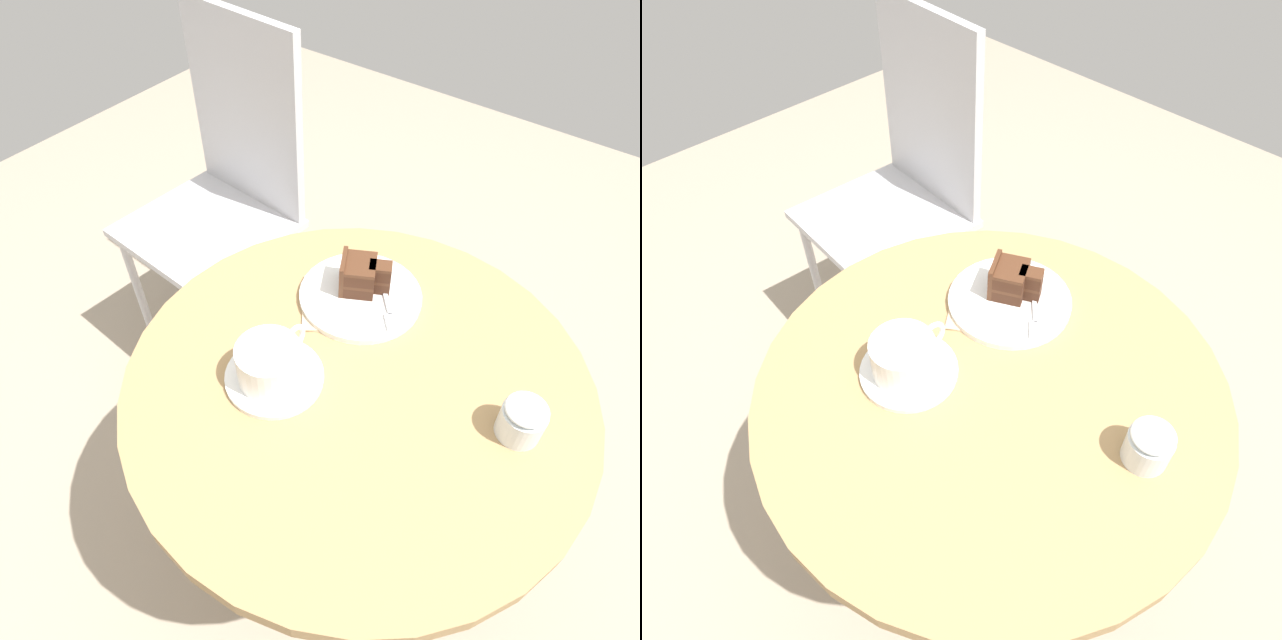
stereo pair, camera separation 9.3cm
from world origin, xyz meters
TOP-DOWN VIEW (x-y plane):
  - ground_plane at (0.00, 0.00)m, footprint 4.40×4.40m
  - cafe_table at (0.00, 0.00)m, footprint 0.75×0.75m
  - saucer at (-0.08, 0.10)m, footprint 0.16×0.16m
  - coffee_cup at (-0.08, 0.11)m, footprint 0.14×0.10m
  - teaspoon at (-0.08, 0.15)m, footprint 0.09×0.05m
  - cake_plate at (0.15, 0.10)m, footprint 0.22×0.22m
  - cake_slice at (0.16, 0.11)m, footprint 0.09×0.10m
  - fork at (0.15, 0.04)m, footprint 0.12×0.11m
  - napkin at (0.12, 0.11)m, footprint 0.20×0.21m
  - cafe_chair at (0.39, 0.67)m, footprint 0.40×0.40m
  - sugar_pot at (0.06, -0.24)m, footprint 0.07×0.07m

SIDE VIEW (x-z plane):
  - ground_plane at x=0.00m, z-range -0.01..0.00m
  - cafe_chair at x=0.39m, z-range 0.08..1.04m
  - cafe_table at x=0.00m, z-range 0.23..0.91m
  - napkin at x=0.12m, z-range 0.68..0.69m
  - saucer at x=-0.08m, z-range 0.68..0.69m
  - cake_plate at x=0.15m, z-range 0.68..0.69m
  - teaspoon at x=-0.08m, z-range 0.69..0.69m
  - fork at x=0.15m, z-range 0.69..0.70m
  - sugar_pot at x=0.06m, z-range 0.68..0.75m
  - cake_slice at x=0.16m, z-range 0.69..0.76m
  - coffee_cup at x=-0.08m, z-range 0.69..0.76m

